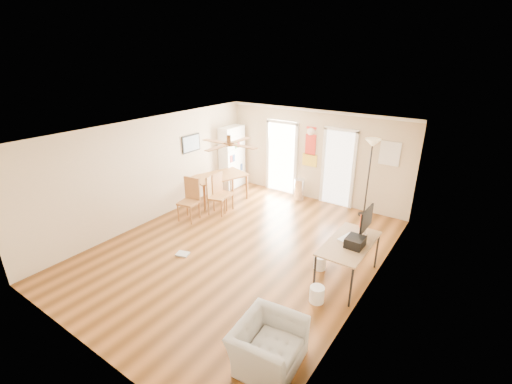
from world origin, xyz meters
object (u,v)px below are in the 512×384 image
Objects in this scene: computer_desk at (348,261)px; wastebasket_a at (320,263)px; dining_chair_right_b at (217,195)px; wastebasket_b at (317,294)px; bookshelf at (232,157)px; dining_chair_near at (188,200)px; dining_table at (220,188)px; torchiere_lamp at (368,179)px; dining_chair_right_a at (223,193)px; trash_can at (299,190)px; printer at (355,242)px; armchair at (268,345)px.

computer_desk is 5.35× the size of wastebasket_a.
dining_chair_right_b is 4.16m from wastebasket_b.
wastebasket_a is at bearing -40.51° from bookshelf.
bookshelf is at bearing 148.36° from wastebasket_a.
computer_desk is 0.96m from wastebasket_b.
dining_chair_near is 4.27m from computer_desk.
dining_chair_right_b is at bearing -53.08° from dining_table.
torchiere_lamp is 6.98× the size of wastebasket_b.
bookshelf is at bearing 28.31° from dining_chair_right_a.
dining_chair_near is (-0.34, -0.97, 0.03)m from dining_chair_right_a.
bookshelf is at bearing 109.46° from dining_table.
dining_chair_right_a is (0.94, -1.59, -0.45)m from bookshelf.
trash_can is 3.51m from wastebasket_a.
bookshelf is 4.22m from torchiere_lamp.
torchiere_lamp is at bearing 2.09° from trash_can.
bookshelf reaches higher than computer_desk.
computer_desk is 0.62m from wastebasket_a.
dining_chair_right_b is at bearing 55.02° from dining_chair_near.
trash_can is at bearing -3.43° from bookshelf.
printer is (4.60, -1.67, 0.52)m from dining_table.
dining_chair_right_b reaches higher than wastebasket_a.
printer reaches higher than dining_table.
dining_chair_right_a is 1.03m from dining_chair_near.
printer is at bearing -12.50° from armchair.
torchiere_lamp reaches higher than dining_table.
armchair is (4.69, -5.16, -0.65)m from bookshelf.
computer_desk is (0.66, -2.97, -0.63)m from torchiere_lamp.
armchair is (-0.18, -2.48, -0.09)m from computer_desk.
computer_desk is (4.48, -1.59, 0.02)m from dining_table.
wastebasket_b is at bearing -101.00° from computer_desk.
wastebasket_a is at bearing -88.06° from torchiere_lamp.
computer_desk is at bearing -77.52° from torchiere_lamp.
dining_chair_right_b reaches higher than computer_desk.
computer_desk reaches higher than dining_table.
dining_chair_right_b is 0.95× the size of dining_chair_near.
trash_can is 5.89m from armchair.
computer_desk is at bearing -11.34° from dining_chair_near.
armchair reaches higher than wastebasket_a.
torchiere_lamp reaches higher than printer.
printer is (4.05, -0.94, 0.37)m from dining_chair_right_b.
dining_chair_near is at bearing 136.67° from dining_chair_right_b.
bookshelf reaches higher than armchair.
wastebasket_b is at bearing -5.31° from armchair.
bookshelf is 7.00m from armchair.
wastebasket_a is (3.92, -1.56, -0.24)m from dining_table.
trash_can reaches higher than armchair.
wastebasket_b is (-0.18, -0.91, -0.25)m from computer_desk.
dining_chair_right_b is 5.02m from armchair.
dining_chair_near is at bearing 52.18° from armchair.
trash_can is at bearing -177.91° from torchiere_lamp.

